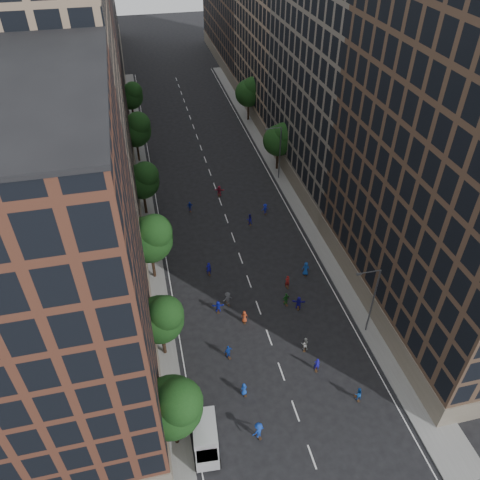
{
  "coord_description": "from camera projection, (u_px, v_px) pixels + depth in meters",
  "views": [
    {
      "loc": [
        -10.6,
        -17.88,
        39.95
      ],
      "look_at": [
        0.21,
        28.28,
        2.0
      ],
      "focal_mm": 35.0,
      "sensor_mm": 36.0,
      "label": 1
    }
  ],
  "objects": [
    {
      "name": "ground",
      "position": [
        221.0,
        204.0,
        70.85
      ],
      "size": [
        240.0,
        240.0,
        0.0
      ],
      "primitive_type": "plane",
      "color": "black",
      "rests_on": "ground"
    },
    {
      "name": "sidewalk_left",
      "position": [
        138.0,
        187.0,
        74.37
      ],
      "size": [
        4.0,
        105.0,
        0.15
      ],
      "primitive_type": "cube",
      "color": "slate",
      "rests_on": "ground"
    },
    {
      "name": "sidewalk_right",
      "position": [
        282.0,
        170.0,
        78.64
      ],
      "size": [
        4.0,
        105.0,
        0.15
      ],
      "primitive_type": "cube",
      "color": "slate",
      "rests_on": "ground"
    },
    {
      "name": "bldg_left_a",
      "position": [
        49.0,
        280.0,
        36.05
      ],
      "size": [
        14.0,
        22.0,
        30.0
      ],
      "primitive_type": "cube",
      "color": "#532D1F",
      "rests_on": "ground"
    },
    {
      "name": "bldg_left_b",
      "position": [
        62.0,
        125.0,
        53.04
      ],
      "size": [
        14.0,
        26.0,
        34.0
      ],
      "primitive_type": "cube",
      "color": "#937A60",
      "rests_on": "ground"
    },
    {
      "name": "bldg_left_c",
      "position": [
        76.0,
        81.0,
        72.4
      ],
      "size": [
        14.0,
        20.0,
        28.0
      ],
      "primitive_type": "cube",
      "color": "#532D1F",
      "rests_on": "ground"
    },
    {
      "name": "bldg_left_d",
      "position": [
        78.0,
        27.0,
        89.39
      ],
      "size": [
        14.0,
        28.0,
        32.0
      ],
      "primitive_type": "cube",
      "color": "#2C221D",
      "rests_on": "ground"
    },
    {
      "name": "bldg_left_e",
      "position": [
        86.0,
        4.0,
        117.11
      ],
      "size": [
        14.0,
        40.0,
        26.0
      ],
      "primitive_type": "cube",
      "color": "#6A6157",
      "rests_on": "ground"
    },
    {
      "name": "bldg_right_a",
      "position": [
        466.0,
        165.0,
        43.98
      ],
      "size": [
        14.0,
        30.0,
        36.0
      ],
      "primitive_type": "cube",
      "color": "#4C3729",
      "rests_on": "ground"
    },
    {
      "name": "bldg_right_b",
      "position": [
        342.0,
        76.0,
        66.96
      ],
      "size": [
        14.0,
        28.0,
        33.0
      ],
      "primitive_type": "cube",
      "color": "#6A6157",
      "rests_on": "ground"
    },
    {
      "name": "bldg_right_c",
      "position": [
        286.0,
        21.0,
        86.86
      ],
      "size": [
        14.0,
        26.0,
        35.0
      ],
      "primitive_type": "cube",
      "color": "#937A60",
      "rests_on": "ground"
    },
    {
      "name": "tree_left_0",
      "position": [
        174.0,
        406.0,
        37.69
      ],
      "size": [
        5.2,
        5.2,
        8.83
      ],
      "color": "black",
      "rests_on": "ground"
    },
    {
      "name": "tree_left_1",
      "position": [
        162.0,
        318.0,
        45.55
      ],
      "size": [
        4.8,
        4.8,
        8.21
      ],
      "color": "black",
      "rests_on": "ground"
    },
    {
      "name": "tree_left_2",
      "position": [
        151.0,
        237.0,
        54.15
      ],
      "size": [
        5.6,
        5.6,
        9.45
      ],
      "color": "black",
      "rests_on": "ground"
    },
    {
      "name": "tree_left_3",
      "position": [
        143.0,
        180.0,
        65.14
      ],
      "size": [
        5.0,
        5.0,
        8.58
      ],
      "color": "black",
      "rests_on": "ground"
    },
    {
      "name": "tree_left_4",
      "position": [
        136.0,
        129.0,
        77.12
      ],
      "size": [
        5.4,
        5.4,
        9.08
      ],
      "color": "black",
      "rests_on": "ground"
    },
    {
      "name": "tree_left_5",
      "position": [
        131.0,
        95.0,
        89.56
      ],
      "size": [
        4.8,
        4.8,
        8.33
      ],
      "color": "black",
      "rests_on": "ground"
    },
    {
      "name": "tree_right_a",
      "position": [
        280.0,
        139.0,
        75.33
      ],
      "size": [
        5.0,
        5.0,
        8.39
      ],
      "color": "black",
      "rests_on": "ground"
    },
    {
      "name": "tree_right_b",
      "position": [
        250.0,
        91.0,
        90.32
      ],
      "size": [
        5.2,
        5.2,
        8.83
      ],
      "color": "black",
      "rests_on": "ground"
    },
    {
      "name": "streetlamp_near",
      "position": [
        372.0,
        298.0,
        48.18
      ],
      "size": [
        2.64,
        0.22,
        9.06
      ],
      "color": "#595B60",
      "rests_on": "ground"
    },
    {
      "name": "streetlamp_far",
      "position": [
        279.0,
        150.0,
        73.27
      ],
      "size": [
        2.64,
        0.22,
        9.06
      ],
      "color": "#595B60",
      "rests_on": "ground"
    },
    {
      "name": "cargo_van",
      "position": [
        206.0,
        438.0,
        40.43
      ],
      "size": [
        2.58,
        4.85,
        2.49
      ],
      "rotation": [
        0.0,
        0.0,
        -0.09
      ],
      "color": "#B2B3B5",
      "rests_on": "ground"
    },
    {
      "name": "skater_0",
      "position": [
        244.0,
        389.0,
        44.81
      ],
      "size": [
        0.84,
        0.67,
        1.5
      ],
      "primitive_type": "imported",
      "rotation": [
        0.0,
        0.0,
        3.44
      ],
      "color": "#143EA6",
      "rests_on": "ground"
    },
    {
      "name": "skater_1",
      "position": [
        317.0,
        364.0,
        46.99
      ],
      "size": [
        0.68,
        0.56,
        1.61
      ],
      "primitive_type": "imported",
      "rotation": [
        0.0,
        0.0,
        2.8
      ],
      "color": "#1813A1",
      "rests_on": "ground"
    },
    {
      "name": "skater_2",
      "position": [
        358.0,
        394.0,
        44.39
      ],
      "size": [
        0.79,
        0.64,
        1.54
      ],
      "primitive_type": "imported",
      "rotation": [
        0.0,
        0.0,
        3.22
      ],
      "color": "#13489F",
      "rests_on": "ground"
    },
    {
      "name": "skater_3",
      "position": [
        258.0,
        431.0,
        41.31
      ],
      "size": [
        1.41,
        1.13,
        1.9
      ],
      "primitive_type": "imported",
      "rotation": [
        0.0,
        0.0,
        3.54
      ],
      "color": "#13369F",
      "rests_on": "ground"
    },
    {
      "name": "skater_4",
      "position": [
        228.0,
        352.0,
        48.18
      ],
      "size": [
        1.05,
        0.7,
        1.66
      ],
      "primitive_type": "imported",
      "rotation": [
        0.0,
        0.0,
        3.48
      ],
      "color": "#1439A5",
      "rests_on": "ground"
    },
    {
      "name": "skater_5",
      "position": [
        299.0,
        303.0,
        53.56
      ],
      "size": [
        1.62,
        0.96,
        1.66
      ],
      "primitive_type": "imported",
      "rotation": [
        0.0,
        0.0,
        2.81
      ],
      "color": "#18118D",
      "rests_on": "ground"
    },
    {
      "name": "skater_6",
      "position": [
        244.0,
        317.0,
        51.98
      ],
      "size": [
        0.8,
        0.57,
        1.55
      ],
      "primitive_type": "imported",
      "rotation": [
        0.0,
        0.0,
        3.03
      ],
      "color": "#A83B1C",
      "rests_on": "ground"
    },
    {
      "name": "skater_7",
      "position": [
        287.0,
        282.0,
        56.28
      ],
      "size": [
        0.65,
        0.45,
        1.72
      ],
      "primitive_type": "imported",
      "rotation": [
        0.0,
        0.0,
        3.21
      ],
      "color": "maroon",
      "rests_on": "ground"
    },
    {
      "name": "skater_8",
      "position": [
        305.0,
        344.0,
        48.95
      ],
      "size": [
        0.96,
        0.84,
        1.66
      ],
      "primitive_type": "imported",
      "rotation": [
        0.0,
        0.0,
        2.84
      ],
      "color": "#B3B3AF",
      "rests_on": "ground"
    },
    {
      "name": "skater_9",
      "position": [
        228.0,
        299.0,
        54.02
      ],
      "size": [
        1.26,
        0.9,
        1.77
      ],
      "primitive_type": "imported",
      "rotation": [
        0.0,
        0.0,
        3.37
      ],
      "color": "#46484C",
      "rests_on": "ground"
    },
    {
      "name": "skater_10",
      "position": [
        286.0,
        299.0,
        54.03
      ],
      "size": [
        1.05,
        0.6,
        1.68
      ],
      "primitive_type": "imported",
      "rotation": [
        0.0,
        0.0,
        3.34
      ],
      "color": "#1C601F",
      "rests_on": "ground"
    },
    {
      "name": "skater_11",
      "position": [
        218.0,
        307.0,
        53.2
      ],
      "size": [
        1.47,
        0.64,
        1.53
      ],
      "primitive_type": "imported",
      "rotation": [
        0.0,
        0.0,
        3.01
      ],
      "color": "#1623BA",
      "rests_on": "ground"
    },
    {
      "name": "skater_12",
      "position": [
        306.0,
        269.0,
        57.93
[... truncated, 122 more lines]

